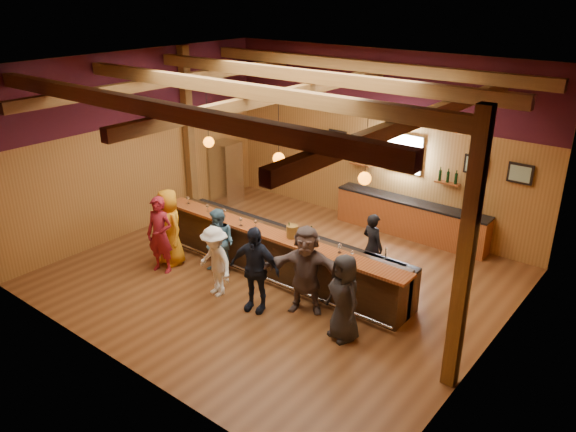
{
  "coord_description": "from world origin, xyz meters",
  "views": [
    {
      "loc": [
        6.87,
        -8.36,
        5.96
      ],
      "look_at": [
        0.0,
        0.3,
        1.35
      ],
      "focal_mm": 35.0,
      "sensor_mm": 36.0,
      "label": 1
    }
  ],
  "objects_px": {
    "bar_counter": "(284,253)",
    "customer_orange": "(169,227)",
    "back_bar_cabinet": "(410,218)",
    "bartender": "(372,246)",
    "customer_navy": "(255,269)",
    "customer_brown": "(306,270)",
    "stainless_fridge": "(226,172)",
    "customer_white": "(215,261)",
    "customer_dark": "(344,298)",
    "ice_bucket": "(292,231)",
    "customer_redvest": "(160,235)",
    "customer_denim": "(220,242)",
    "bottle_a": "(289,231)"
  },
  "relations": [
    {
      "from": "customer_white",
      "to": "customer_navy",
      "type": "relative_size",
      "value": 0.86
    },
    {
      "from": "customer_orange",
      "to": "ice_bucket",
      "type": "relative_size",
      "value": 6.84
    },
    {
      "from": "stainless_fridge",
      "to": "bottle_a",
      "type": "relative_size",
      "value": 5.62
    },
    {
      "from": "customer_denim",
      "to": "bartender",
      "type": "xyz_separation_m",
      "value": [
        2.68,
        1.92,
        -0.01
      ]
    },
    {
      "from": "stainless_fridge",
      "to": "bartender",
      "type": "height_order",
      "value": "stainless_fridge"
    },
    {
      "from": "customer_brown",
      "to": "customer_dark",
      "type": "relative_size",
      "value": 1.09
    },
    {
      "from": "bar_counter",
      "to": "customer_orange",
      "type": "height_order",
      "value": "customer_orange"
    },
    {
      "from": "bar_counter",
      "to": "ice_bucket",
      "type": "xyz_separation_m",
      "value": [
        0.4,
        -0.23,
        0.72
      ]
    },
    {
      "from": "customer_dark",
      "to": "ice_bucket",
      "type": "relative_size",
      "value": 6.3
    },
    {
      "from": "customer_brown",
      "to": "back_bar_cabinet",
      "type": "bearing_deg",
      "value": 63.85
    },
    {
      "from": "customer_denim",
      "to": "customer_white",
      "type": "relative_size",
      "value": 1.0
    },
    {
      "from": "customer_orange",
      "to": "customer_denim",
      "type": "distance_m",
      "value": 1.29
    },
    {
      "from": "customer_redvest",
      "to": "customer_dark",
      "type": "relative_size",
      "value": 1.06
    },
    {
      "from": "customer_orange",
      "to": "customer_redvest",
      "type": "distance_m",
      "value": 0.4
    },
    {
      "from": "customer_orange",
      "to": "customer_white",
      "type": "height_order",
      "value": "customer_orange"
    },
    {
      "from": "customer_denim",
      "to": "ice_bucket",
      "type": "xyz_separation_m",
      "value": [
        1.54,
        0.59,
        0.49
      ]
    },
    {
      "from": "customer_navy",
      "to": "bottle_a",
      "type": "relative_size",
      "value": 5.49
    },
    {
      "from": "back_bar_cabinet",
      "to": "customer_white",
      "type": "height_order",
      "value": "customer_white"
    },
    {
      "from": "bar_counter",
      "to": "customer_orange",
      "type": "relative_size",
      "value": 3.54
    },
    {
      "from": "stainless_fridge",
      "to": "customer_orange",
      "type": "xyz_separation_m",
      "value": [
        1.73,
        -3.6,
        -0.01
      ]
    },
    {
      "from": "customer_brown",
      "to": "bartender",
      "type": "xyz_separation_m",
      "value": [
        0.31,
        1.97,
        -0.15
      ]
    },
    {
      "from": "customer_orange",
      "to": "customer_navy",
      "type": "height_order",
      "value": "customer_orange"
    },
    {
      "from": "bar_counter",
      "to": "customer_dark",
      "type": "height_order",
      "value": "customer_dark"
    },
    {
      "from": "customer_redvest",
      "to": "bottle_a",
      "type": "height_order",
      "value": "customer_redvest"
    },
    {
      "from": "back_bar_cabinet",
      "to": "stainless_fridge",
      "type": "distance_m",
      "value": 5.43
    },
    {
      "from": "bar_counter",
      "to": "customer_orange",
      "type": "bearing_deg",
      "value": -154.27
    },
    {
      "from": "stainless_fridge",
      "to": "customer_orange",
      "type": "height_order",
      "value": "stainless_fridge"
    },
    {
      "from": "bar_counter",
      "to": "bartender",
      "type": "xyz_separation_m",
      "value": [
        1.54,
        1.1,
        0.22
      ]
    },
    {
      "from": "customer_white",
      "to": "bartender",
      "type": "height_order",
      "value": "customer_white"
    },
    {
      "from": "back_bar_cabinet",
      "to": "customer_brown",
      "type": "height_order",
      "value": "customer_brown"
    },
    {
      "from": "customer_brown",
      "to": "bartender",
      "type": "bearing_deg",
      "value": 54.27
    },
    {
      "from": "customer_navy",
      "to": "customer_brown",
      "type": "bearing_deg",
      "value": 20.21
    },
    {
      "from": "back_bar_cabinet",
      "to": "customer_navy",
      "type": "relative_size",
      "value": 2.28
    },
    {
      "from": "customer_redvest",
      "to": "customer_brown",
      "type": "xyz_separation_m",
      "value": [
        3.48,
        0.66,
        0.02
      ]
    },
    {
      "from": "stainless_fridge",
      "to": "customer_orange",
      "type": "relative_size",
      "value": 1.01
    },
    {
      "from": "customer_denim",
      "to": "customer_navy",
      "type": "xyz_separation_m",
      "value": [
        1.56,
        -0.61,
        0.12
      ]
    },
    {
      "from": "stainless_fridge",
      "to": "customer_denim",
      "type": "bearing_deg",
      "value": -47.72
    },
    {
      "from": "customer_brown",
      "to": "ice_bucket",
      "type": "height_order",
      "value": "customer_brown"
    },
    {
      "from": "bottle_a",
      "to": "customer_denim",
      "type": "bearing_deg",
      "value": -159.13
    },
    {
      "from": "customer_redvest",
      "to": "customer_denim",
      "type": "relative_size",
      "value": 1.16
    },
    {
      "from": "customer_dark",
      "to": "ice_bucket",
      "type": "height_order",
      "value": "customer_dark"
    },
    {
      "from": "customer_orange",
      "to": "bartender",
      "type": "distance_m",
      "value": 4.52
    },
    {
      "from": "bar_counter",
      "to": "customer_white",
      "type": "bearing_deg",
      "value": -110.83
    },
    {
      "from": "stainless_fridge",
      "to": "customer_denim",
      "type": "xyz_separation_m",
      "value": [
        2.97,
        -3.27,
        -0.15
      ]
    },
    {
      "from": "customer_white",
      "to": "customer_dark",
      "type": "distance_m",
      "value": 2.9
    },
    {
      "from": "bar_counter",
      "to": "customer_white",
      "type": "height_order",
      "value": "customer_white"
    },
    {
      "from": "customer_denim",
      "to": "customer_brown",
      "type": "height_order",
      "value": "customer_brown"
    },
    {
      "from": "customer_orange",
      "to": "customer_white",
      "type": "bearing_deg",
      "value": -0.33
    },
    {
      "from": "back_bar_cabinet",
      "to": "bartender",
      "type": "height_order",
      "value": "bartender"
    },
    {
      "from": "stainless_fridge",
      "to": "customer_white",
      "type": "xyz_separation_m",
      "value": [
        3.54,
        -3.97,
        -0.15
      ]
    }
  ]
}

